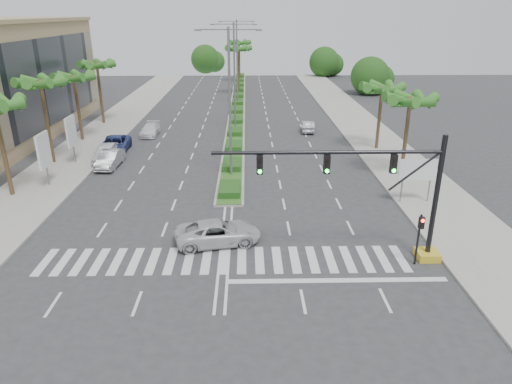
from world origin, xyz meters
TOP-DOWN VIEW (x-y plane):
  - ground at (0.00, 0.00)m, footprint 160.00×160.00m
  - footpath_right at (15.20, 20.00)m, footprint 6.00×120.00m
  - footpath_left at (-15.20, 20.00)m, footprint 6.00×120.00m
  - median at (0.00, 45.00)m, footprint 2.20×75.00m
  - median_grass at (0.00, 45.00)m, footprint 1.80×75.00m
  - signal_gantry at (9.27, -0.00)m, footprint 12.60×1.20m
  - pedestrian_signal at (10.60, -0.68)m, footprint 0.28×0.36m
  - direction_sign at (13.50, 7.99)m, footprint 2.70×0.11m
  - billboard_near at (-14.50, 12.00)m, footprint 0.18×2.10m
  - billboard_far at (-14.50, 18.00)m, footprint 0.18×2.10m
  - palm_left_mid at (-16.50, 18.00)m, footprint 4.57×4.68m
  - palm_left_far at (-16.50, 26.00)m, footprint 4.57×4.68m
  - palm_left_end at (-16.50, 34.00)m, footprint 4.57×4.68m
  - palm_right_near at (14.50, 14.00)m, footprint 4.57×4.68m
  - palm_right_far at (14.50, 22.00)m, footprint 4.57×4.68m
  - palm_median_a at (0.00, 55.00)m, footprint 4.57×4.68m
  - palm_median_b at (0.00, 70.00)m, footprint 4.57×4.68m
  - streetlight_near at (0.00, 14.00)m, footprint 5.10×0.25m
  - streetlight_mid at (0.00, 30.00)m, footprint 5.10×0.25m
  - streetlight_far at (0.00, 46.00)m, footprint 5.10×0.25m
  - car_parked_a at (-11.80, 18.52)m, footprint 2.23×4.95m
  - car_parked_b at (-10.97, 16.90)m, footprint 1.73×4.52m
  - car_parked_c at (-11.80, 21.53)m, footprint 2.89×5.70m
  - car_parked_d at (-9.57, 28.16)m, footprint 1.82×4.40m
  - car_crossing at (-0.44, 2.09)m, footprint 5.51×3.33m
  - car_right at (8.50, 29.54)m, footprint 1.78×4.03m

SIDE VIEW (x-z plane):
  - ground at x=0.00m, z-range 0.00..0.00m
  - footpath_right at x=15.20m, z-range 0.00..0.15m
  - footpath_left at x=-15.20m, z-range 0.00..0.15m
  - median at x=0.00m, z-range 0.00..0.20m
  - median_grass at x=0.00m, z-range 0.20..0.24m
  - car_parked_d at x=-9.57m, z-range 0.00..1.27m
  - car_right at x=8.50m, z-range 0.00..1.29m
  - car_crossing at x=-0.44m, z-range 0.00..1.43m
  - car_parked_b at x=-10.97m, z-range 0.00..1.47m
  - car_parked_c at x=-11.80m, z-range 0.00..1.54m
  - car_parked_a at x=-11.80m, z-range 0.00..1.65m
  - pedestrian_signal at x=10.60m, z-range 0.54..3.54m
  - direction_sign at x=13.50m, z-range 0.75..4.15m
  - billboard_near at x=-14.50m, z-range 0.79..5.14m
  - billboard_far at x=-14.50m, z-range 0.79..5.14m
  - signal_gantry at x=9.27m, z-range -0.14..7.06m
  - palm_right_far at x=14.50m, z-range 2.54..9.29m
  - palm_right_near at x=14.50m, z-range 2.68..9.73m
  - palm_left_far at x=-16.50m, z-range 2.82..10.17m
  - streetlight_near at x=0.00m, z-range 0.81..12.81m
  - streetlight_mid at x=0.00m, z-range 0.81..12.81m
  - streetlight_far at x=0.00m, z-range 0.81..12.81m
  - palm_left_end at x=-16.50m, z-range 3.01..10.76m
  - palm_left_mid at x=-16.50m, z-range 3.10..11.05m
  - palm_median_a at x=0.00m, z-range 3.15..11.20m
  - palm_median_b at x=0.00m, z-range 3.15..11.20m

